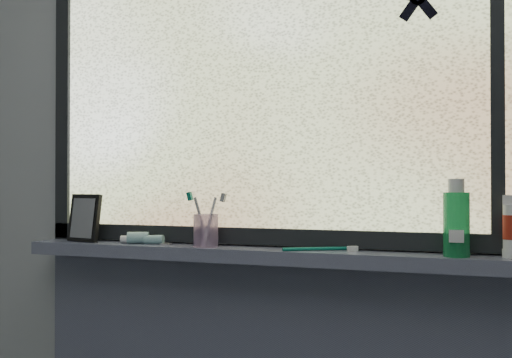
{
  "coord_description": "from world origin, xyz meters",
  "views": [
    {
      "loc": [
        0.5,
        -0.35,
        1.2
      ],
      "look_at": [
        0.01,
        1.05,
        1.22
      ],
      "focal_mm": 40.0,
      "sensor_mm": 36.0,
      "label": 1
    }
  ],
  "objects_px": {
    "toothbrush_cup": "(206,230)",
    "cream_tube": "(512,224)",
    "vanity_mirror": "(85,218)",
    "mouthwash_bottle": "(456,218)"
  },
  "relations": [
    {
      "from": "toothbrush_cup",
      "to": "cream_tube",
      "type": "bearing_deg",
      "value": 1.7
    },
    {
      "from": "vanity_mirror",
      "to": "cream_tube",
      "type": "bearing_deg",
      "value": 11.35
    },
    {
      "from": "toothbrush_cup",
      "to": "cream_tube",
      "type": "relative_size",
      "value": 0.86
    },
    {
      "from": "vanity_mirror",
      "to": "cream_tube",
      "type": "xyz_separation_m",
      "value": [
        1.28,
        0.01,
        0.01
      ]
    },
    {
      "from": "cream_tube",
      "to": "mouthwash_bottle",
      "type": "bearing_deg",
      "value": -168.83
    },
    {
      "from": "mouthwash_bottle",
      "to": "cream_tube",
      "type": "height_order",
      "value": "mouthwash_bottle"
    },
    {
      "from": "vanity_mirror",
      "to": "mouthwash_bottle",
      "type": "relative_size",
      "value": 0.94
    },
    {
      "from": "vanity_mirror",
      "to": "cream_tube",
      "type": "relative_size",
      "value": 1.37
    },
    {
      "from": "cream_tube",
      "to": "vanity_mirror",
      "type": "bearing_deg",
      "value": -179.35
    },
    {
      "from": "vanity_mirror",
      "to": "toothbrush_cup",
      "type": "xyz_separation_m",
      "value": [
        0.44,
        -0.01,
        -0.03
      ]
    }
  ]
}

